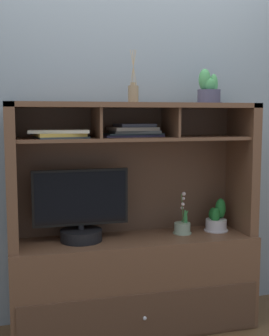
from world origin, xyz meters
name	(u,v)px	position (x,y,z in m)	size (l,w,h in m)	color
floor_plane	(134,328)	(0.00, 0.00, -0.01)	(6.00, 6.00, 0.02)	brown
back_wall	(125,111)	(0.00, 0.25, 1.40)	(6.00, 0.02, 2.80)	gray
media_console	(134,260)	(0.00, 0.01, 0.45)	(1.54, 0.47, 1.45)	brown
tv_monitor	(81,213)	(-0.34, 0.01, 0.77)	(0.59, 0.26, 0.45)	black
potted_orchid	(182,227)	(0.33, 0.01, 0.64)	(0.12, 0.12, 0.27)	#90A28A
potted_fern	(217,220)	(0.58, 0.03, 0.67)	(0.16, 0.16, 0.22)	silver
magazine_stack_left	(134,131)	(0.00, 0.03, 1.28)	(0.38, 0.24, 0.08)	#352F4E
magazine_stack_centre	(60,134)	(-0.46, -0.02, 1.26)	(0.37, 0.29, 0.05)	#333B3E
diffuser_bottle	(133,94)	(0.00, 0.03, 1.50)	(0.07, 0.07, 0.32)	#8D7656
potted_succulent	(208,91)	(0.50, 0.02, 1.53)	(0.17, 0.17, 0.22)	#45435B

